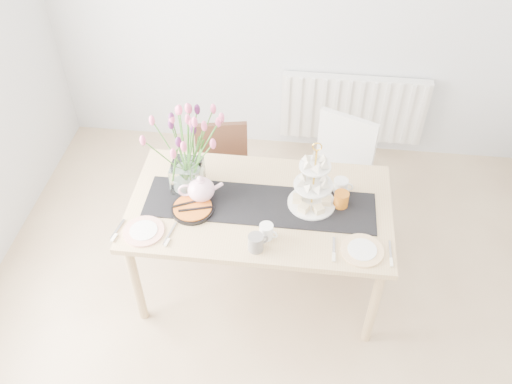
# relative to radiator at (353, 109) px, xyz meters

# --- Properties ---
(room_shell) EXTENTS (4.50, 4.50, 4.50)m
(room_shell) POSITION_rel_radiator_xyz_m (-0.50, -2.19, 0.85)
(room_shell) COLOR tan
(room_shell) RESTS_ON ground
(radiator) EXTENTS (1.20, 0.08, 0.60)m
(radiator) POSITION_rel_radiator_xyz_m (0.00, 0.00, 0.00)
(radiator) COLOR white
(radiator) RESTS_ON room_shell
(dining_table) EXTENTS (1.60, 0.90, 0.75)m
(dining_table) POSITION_rel_radiator_xyz_m (-0.62, -1.51, 0.22)
(dining_table) COLOR tan
(dining_table) RESTS_ON ground
(chair_brown) EXTENTS (0.46, 0.46, 0.77)m
(chair_brown) POSITION_rel_radiator_xyz_m (-0.97, -0.86, -0.01)
(chair_brown) COLOR #3D2416
(chair_brown) RESTS_ON ground
(chair_white) EXTENTS (0.57, 0.57, 0.87)m
(chair_white) POSITION_rel_radiator_xyz_m (-0.12, -0.81, 0.06)
(chair_white) COLOR silver
(chair_white) RESTS_ON ground
(table_runner) EXTENTS (1.40, 0.35, 0.01)m
(table_runner) POSITION_rel_radiator_xyz_m (-0.62, -1.51, 0.30)
(table_runner) COLOR black
(table_runner) RESTS_ON dining_table
(tulip_vase) EXTENTS (0.68, 0.68, 0.58)m
(tulip_vase) POSITION_rel_radiator_xyz_m (-1.08, -1.40, 0.67)
(tulip_vase) COLOR silver
(tulip_vase) RESTS_ON dining_table
(cake_stand) EXTENTS (0.29, 0.29, 0.43)m
(cake_stand) POSITION_rel_radiator_xyz_m (-0.31, -1.47, 0.42)
(cake_stand) COLOR gold
(cake_stand) RESTS_ON dining_table
(teapot) EXTENTS (0.30, 0.27, 0.17)m
(teapot) POSITION_rel_radiator_xyz_m (-0.98, -1.50, 0.38)
(teapot) COLOR white
(teapot) RESTS_ON dining_table
(cream_jug) EXTENTS (0.10, 0.10, 0.09)m
(cream_jug) POSITION_rel_radiator_xyz_m (-0.14, -1.33, 0.35)
(cream_jug) COLOR white
(cream_jug) RESTS_ON dining_table
(tart_tin) EXTENTS (0.26, 0.26, 0.03)m
(tart_tin) POSITION_rel_radiator_xyz_m (-1.02, -1.60, 0.32)
(tart_tin) COLOR black
(tart_tin) RESTS_ON dining_table
(mug_grey) EXTENTS (0.12, 0.12, 0.10)m
(mug_grey) POSITION_rel_radiator_xyz_m (-0.60, -1.86, 0.35)
(mug_grey) COLOR slate
(mug_grey) RESTS_ON dining_table
(mug_white) EXTENTS (0.11, 0.11, 0.10)m
(mug_white) POSITION_rel_radiator_xyz_m (-0.55, -1.77, 0.35)
(mug_white) COLOR white
(mug_white) RESTS_ON dining_table
(mug_orange) EXTENTS (0.12, 0.12, 0.11)m
(mug_orange) POSITION_rel_radiator_xyz_m (-0.13, -1.46, 0.35)
(mug_orange) COLOR orange
(mug_orange) RESTS_ON dining_table
(plate_left) EXTENTS (0.28, 0.28, 0.01)m
(plate_left) POSITION_rel_radiator_xyz_m (-1.26, -1.81, 0.31)
(plate_left) COLOR white
(plate_left) RESTS_ON dining_table
(plate_right) EXTENTS (0.24, 0.24, 0.01)m
(plate_right) POSITION_rel_radiator_xyz_m (-0.01, -1.81, 0.31)
(plate_right) COLOR silver
(plate_right) RESTS_ON dining_table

